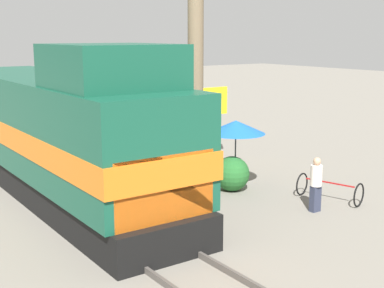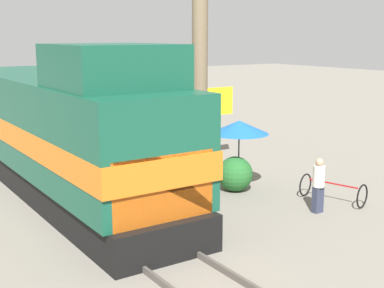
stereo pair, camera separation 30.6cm
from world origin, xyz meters
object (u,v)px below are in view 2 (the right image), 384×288
(utility_pole, at_px, (200,53))
(person_bystander, at_px, (319,183))
(locomotive, at_px, (63,133))
(bicycle, at_px, (333,190))
(billboard_sign, at_px, (208,106))
(vendor_umbrella, at_px, (239,127))

(utility_pole, xyz_separation_m, person_bystander, (0.56, -5.27, -3.57))
(locomotive, relative_size, person_bystander, 8.69)
(person_bystander, bearing_deg, bicycle, 21.73)
(locomotive, xyz_separation_m, person_bystander, (5.44, -5.85, -1.15))
(utility_pole, distance_m, person_bystander, 6.39)
(billboard_sign, height_order, person_bystander, billboard_sign)
(locomotive, distance_m, vendor_umbrella, 5.67)
(billboard_sign, bearing_deg, bicycle, -89.43)
(utility_pole, relative_size, vendor_umbrella, 3.78)
(utility_pole, distance_m, vendor_umbrella, 3.17)
(vendor_umbrella, xyz_separation_m, billboard_sign, (1.53, 3.91, 0.15))
(locomotive, height_order, billboard_sign, locomotive)
(locomotive, bearing_deg, vendor_umbrella, -28.65)
(utility_pole, height_order, billboard_sign, utility_pole)
(billboard_sign, xyz_separation_m, bicycle, (0.07, -6.58, -1.89))
(locomotive, distance_m, person_bystander, 8.07)
(person_bystander, distance_m, bicycle, 1.32)
(vendor_umbrella, xyz_separation_m, bicycle, (1.59, -2.67, -1.74))
(locomotive, bearing_deg, person_bystander, -47.06)
(billboard_sign, distance_m, person_bystander, 7.25)
(locomotive, bearing_deg, bicycle, -39.38)
(person_bystander, bearing_deg, billboard_sign, 81.38)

